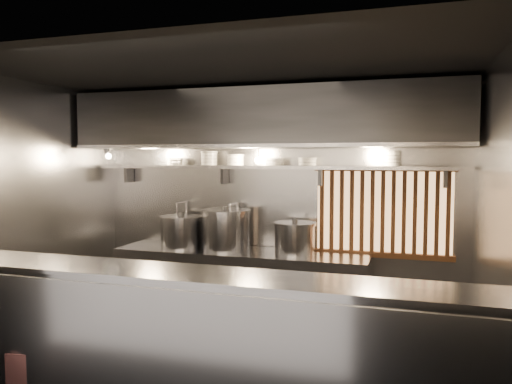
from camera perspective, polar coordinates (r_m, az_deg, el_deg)
The scene contains 24 objects.
floor at distance 5.04m, azimuth -2.92°, elevation -19.32°, with size 4.50×4.50×0.00m, color black.
ceiling at distance 4.70m, azimuth -3.04°, elevation 13.83°, with size 4.50×4.50×0.00m, color black.
wall_back at distance 6.09m, azimuth 2.02°, elevation -1.64°, with size 4.50×4.50×0.00m, color gray.
wall_left at distance 5.85m, azimuth -24.07°, elevation -2.21°, with size 3.00×3.00×0.00m, color gray.
wall_right at distance 4.42m, azimuth 25.56°, elevation -4.15°, with size 3.00×3.00×0.00m, color gray.
serving_counter at distance 4.01m, azimuth -8.00°, elevation -16.90°, with size 4.50×0.56×1.13m.
cooking_bench at distance 6.00m, azimuth -1.79°, elevation -10.95°, with size 3.00×0.70×0.90m, color #95959A.
bowl_shelf at distance 5.89m, azimuth 1.56°, elevation 2.85°, with size 4.40×0.34×0.04m, color #95959A.
exhaust_hood at distance 5.69m, azimuth 0.94°, elevation 8.30°, with size 4.40×0.81×0.65m.
wood_screen at distance 5.83m, azimuth 14.30°, elevation -2.21°, with size 1.56×0.09×1.04m.
faucet_left at distance 6.38m, azimuth -8.31°, elevation -2.26°, with size 0.04×0.30×0.50m.
faucet_right at distance 6.11m, azimuth -2.39°, elevation -2.50°, with size 0.04×0.30×0.50m.
heat_lamp at distance 6.28m, azimuth -16.63°, elevation 4.46°, with size 0.25×0.35×0.20m.
pendant_bulb at distance 5.80m, azimuth 0.28°, elevation 3.64°, with size 0.09×0.09×0.19m.
stock_pot_left at distance 5.96m, azimuth -3.47°, elevation -4.29°, with size 0.77×0.77×0.52m.
stock_pot_mid at distance 6.15m, azimuth -8.55°, elevation -4.49°, with size 0.67×0.67×0.43m.
stock_pot_right at distance 5.71m, azimuth 4.46°, elevation -5.24°, with size 0.60×0.60×0.40m.
red_placard at distance 4.64m, azimuth -25.18°, elevation -18.59°, with size 0.27×0.02×0.37m, color red.
bowl_stack_0 at distance 6.34m, azimuth -9.25°, elevation 3.48°, with size 0.21×0.21×0.09m.
bowl_stack_1 at distance 6.15m, azimuth -5.37°, elevation 3.86°, with size 0.21×0.21×0.17m.
bowl_stack_2 at distance 6.02m, azimuth -2.35°, elevation 3.69°, with size 0.21×0.21×0.13m.
bowl_stack_3 at distance 5.87m, azimuth 2.16°, elevation 3.50°, with size 0.22×0.22×0.09m.
bowl_stack_4 at distance 5.78m, azimuth 5.90°, elevation 3.47°, with size 0.22×0.22×0.09m.
bowl_stack_5 at distance 5.66m, azimuth 15.25°, elevation 3.73°, with size 0.21×0.21×0.17m.
Camera 1 is at (1.64, -4.33, 1.99)m, focal length 35.00 mm.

